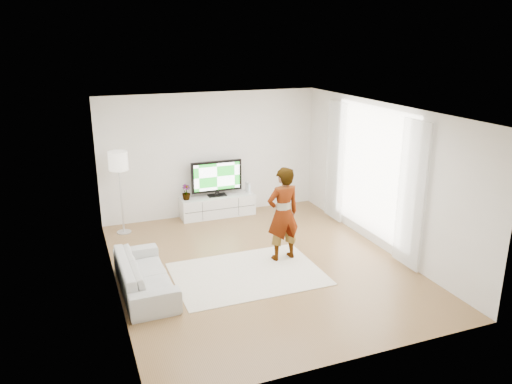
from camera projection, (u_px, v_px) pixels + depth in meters
name	position (u px, v px, depth m)	size (l,w,h in m)	color
floor	(260.00, 265.00, 9.02)	(6.00, 6.00, 0.00)	olive
ceiling	(260.00, 110.00, 8.19)	(6.00, 6.00, 0.00)	white
wall_left	(111.00, 208.00, 7.75)	(0.02, 6.00, 2.80)	silver
wall_right	(382.00, 177.00, 9.47)	(0.02, 6.00, 2.80)	silver
wall_back	(211.00, 155.00, 11.28)	(5.00, 0.02, 2.80)	silver
wall_front	(352.00, 261.00, 5.94)	(5.00, 0.02, 2.80)	silver
window	(373.00, 171.00, 9.71)	(0.01, 2.60, 2.50)	white
curtain_near	(411.00, 195.00, 8.56)	(0.04, 0.70, 2.60)	white
curtain_far	(335.00, 161.00, 10.87)	(0.04, 0.70, 2.60)	white
media_console	(218.00, 206.00, 11.43)	(1.70, 0.48, 0.48)	white
television	(217.00, 177.00, 11.25)	(1.17, 0.23, 0.82)	black
game_console	(248.00, 187.00, 11.58)	(0.08, 0.18, 0.24)	white
potted_plant	(186.00, 192.00, 11.06)	(0.19, 0.19, 0.35)	#3F7238
rug	(248.00, 274.00, 8.67)	(2.53, 1.82, 0.01)	silver
player	(283.00, 214.00, 9.02)	(0.64, 0.42, 1.75)	#334772
sofa	(145.00, 274.00, 8.05)	(1.95, 0.76, 0.57)	beige
floor_lamp	(118.00, 165.00, 10.08)	(0.39, 0.39, 1.74)	silver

